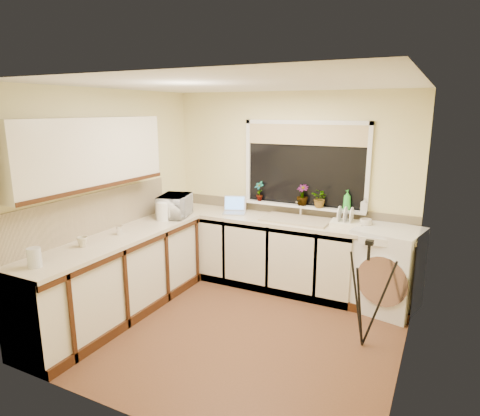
{
  "coord_description": "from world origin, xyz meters",
  "views": [
    {
      "loc": [
        1.81,
        -3.53,
        2.22
      ],
      "look_at": [
        -0.24,
        0.55,
        1.15
      ],
      "focal_mm": 31.36,
      "sensor_mm": 36.0,
      "label": 1
    }
  ],
  "objects_px": {
    "plant_a": "(259,191)",
    "cup_back": "(366,224)",
    "dish_rack": "(346,224)",
    "soap_bottle_green": "(347,200)",
    "plant_c": "(302,195)",
    "steel_jar": "(120,230)",
    "glass_jug": "(34,258)",
    "cup_left": "(82,242)",
    "soap_bottle_clear": "(364,205)",
    "washing_machine": "(387,269)",
    "laptop": "(235,208)",
    "tripod": "(366,294)",
    "plant_d": "(320,198)",
    "kettle": "(163,211)",
    "microwave": "(175,206)"
  },
  "relations": [
    {
      "from": "plant_d",
      "to": "soap_bottle_green",
      "type": "distance_m",
      "value": 0.32
    },
    {
      "from": "dish_rack",
      "to": "steel_jar",
      "type": "xyz_separation_m",
      "value": [
        -2.13,
        -1.46,
        0.02
      ]
    },
    {
      "from": "cup_back",
      "to": "cup_left",
      "type": "bearing_deg",
      "value": -140.89
    },
    {
      "from": "laptop",
      "to": "microwave",
      "type": "relative_size",
      "value": 0.73
    },
    {
      "from": "glass_jug",
      "to": "steel_jar",
      "type": "height_order",
      "value": "glass_jug"
    },
    {
      "from": "kettle",
      "to": "cup_back",
      "type": "bearing_deg",
      "value": 17.99
    },
    {
      "from": "steel_jar",
      "to": "washing_machine",
      "type": "bearing_deg",
      "value": 28.0
    },
    {
      "from": "microwave",
      "to": "plant_c",
      "type": "xyz_separation_m",
      "value": [
        1.45,
        0.7,
        0.14
      ]
    },
    {
      "from": "plant_d",
      "to": "laptop",
      "type": "bearing_deg",
      "value": -171.63
    },
    {
      "from": "soap_bottle_green",
      "to": "cup_left",
      "type": "height_order",
      "value": "soap_bottle_green"
    },
    {
      "from": "tripod",
      "to": "plant_d",
      "type": "bearing_deg",
      "value": 105.9
    },
    {
      "from": "dish_rack",
      "to": "soap_bottle_green",
      "type": "distance_m",
      "value": 0.31
    },
    {
      "from": "kettle",
      "to": "dish_rack",
      "type": "xyz_separation_m",
      "value": [
        2.07,
        0.75,
        -0.08
      ]
    },
    {
      "from": "washing_machine",
      "to": "dish_rack",
      "type": "xyz_separation_m",
      "value": [
        -0.49,
        0.07,
        0.46
      ]
    },
    {
      "from": "plant_a",
      "to": "soap_bottle_clear",
      "type": "height_order",
      "value": "plant_a"
    },
    {
      "from": "dish_rack",
      "to": "soap_bottle_clear",
      "type": "distance_m",
      "value": 0.31
    },
    {
      "from": "laptop",
      "to": "steel_jar",
      "type": "xyz_separation_m",
      "value": [
        -0.66,
        -1.45,
        -0.01
      ]
    },
    {
      "from": "laptop",
      "to": "plant_c",
      "type": "bearing_deg",
      "value": -8.51
    },
    {
      "from": "plant_a",
      "to": "cup_left",
      "type": "xyz_separation_m",
      "value": [
        -0.97,
        -2.12,
        -0.23
      ]
    },
    {
      "from": "microwave",
      "to": "plant_a",
      "type": "height_order",
      "value": "plant_a"
    },
    {
      "from": "steel_jar",
      "to": "plant_c",
      "type": "height_order",
      "value": "plant_c"
    },
    {
      "from": "laptop",
      "to": "plant_c",
      "type": "distance_m",
      "value": 0.91
    },
    {
      "from": "kettle",
      "to": "tripod",
      "type": "relative_size",
      "value": 0.2
    },
    {
      "from": "plant_d",
      "to": "cup_back",
      "type": "bearing_deg",
      "value": -14.62
    },
    {
      "from": "dish_rack",
      "to": "soap_bottle_green",
      "type": "height_order",
      "value": "soap_bottle_green"
    },
    {
      "from": "laptop",
      "to": "dish_rack",
      "type": "height_order",
      "value": "laptop"
    },
    {
      "from": "plant_c",
      "to": "microwave",
      "type": "bearing_deg",
      "value": -154.28
    },
    {
      "from": "microwave",
      "to": "soap_bottle_green",
      "type": "distance_m",
      "value": 2.13
    },
    {
      "from": "glass_jug",
      "to": "microwave",
      "type": "relative_size",
      "value": 0.34
    },
    {
      "from": "tripod",
      "to": "cup_left",
      "type": "height_order",
      "value": "tripod"
    },
    {
      "from": "dish_rack",
      "to": "soap_bottle_green",
      "type": "bearing_deg",
      "value": 100.07
    },
    {
      "from": "dish_rack",
      "to": "tripod",
      "type": "bearing_deg",
      "value": -71.3
    },
    {
      "from": "kettle",
      "to": "steel_jar",
      "type": "relative_size",
      "value": 2.21
    },
    {
      "from": "tripod",
      "to": "glass_jug",
      "type": "relative_size",
      "value": 6.2
    },
    {
      "from": "washing_machine",
      "to": "dish_rack",
      "type": "bearing_deg",
      "value": -175.29
    },
    {
      "from": "laptop",
      "to": "soap_bottle_clear",
      "type": "xyz_separation_m",
      "value": [
        1.62,
        0.19,
        0.18
      ]
    },
    {
      "from": "glass_jug",
      "to": "cup_left",
      "type": "xyz_separation_m",
      "value": [
        -0.06,
        0.59,
        -0.04
      ]
    },
    {
      "from": "dish_rack",
      "to": "plant_c",
      "type": "xyz_separation_m",
      "value": [
        -0.6,
        0.17,
        0.25
      ]
    },
    {
      "from": "dish_rack",
      "to": "cup_back",
      "type": "xyz_separation_m",
      "value": [
        0.22,
        -0.0,
        0.03
      ]
    },
    {
      "from": "washing_machine",
      "to": "plant_c",
      "type": "bearing_deg",
      "value": 180.0
    },
    {
      "from": "kettle",
      "to": "cup_back",
      "type": "relative_size",
      "value": 1.57
    },
    {
      "from": "steel_jar",
      "to": "cup_back",
      "type": "height_order",
      "value": "cup_back"
    },
    {
      "from": "washing_machine",
      "to": "dish_rack",
      "type": "relative_size",
      "value": 2.63
    },
    {
      "from": "plant_a",
      "to": "glass_jug",
      "type": "bearing_deg",
      "value": -108.59
    },
    {
      "from": "plant_a",
      "to": "cup_back",
      "type": "xyz_separation_m",
      "value": [
        1.42,
        -0.18,
        -0.23
      ]
    },
    {
      "from": "glass_jug",
      "to": "cup_back",
      "type": "xyz_separation_m",
      "value": [
        2.33,
        2.52,
        -0.03
      ]
    },
    {
      "from": "steel_jar",
      "to": "laptop",
      "type": "bearing_deg",
      "value": 65.53
    },
    {
      "from": "plant_c",
      "to": "soap_bottle_green",
      "type": "distance_m",
      "value": 0.56
    },
    {
      "from": "glass_jug",
      "to": "soap_bottle_clear",
      "type": "height_order",
      "value": "soap_bottle_clear"
    },
    {
      "from": "laptop",
      "to": "cup_back",
      "type": "relative_size",
      "value": 2.62
    }
  ]
}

